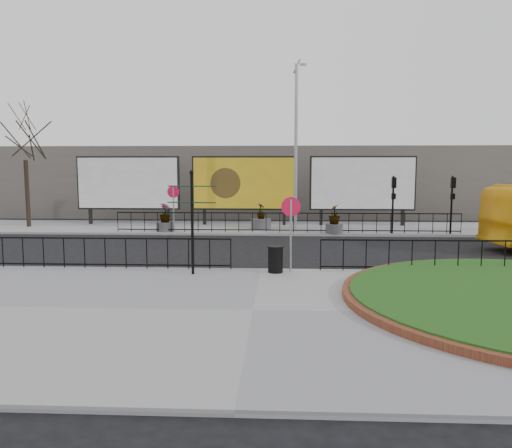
# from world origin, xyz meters

# --- Properties ---
(ground) EXTENTS (90.00, 90.00, 0.00)m
(ground) POSITION_xyz_m (0.00, 0.00, 0.00)
(ground) COLOR black
(ground) RESTS_ON ground
(pavement_near) EXTENTS (30.00, 10.00, 0.12)m
(pavement_near) POSITION_xyz_m (0.00, -5.00, 0.06)
(pavement_near) COLOR gray
(pavement_near) RESTS_ON ground
(pavement_far) EXTENTS (44.00, 6.00, 0.12)m
(pavement_far) POSITION_xyz_m (0.00, 12.00, 0.06)
(pavement_far) COLOR gray
(pavement_far) RESTS_ON ground
(railing_near_left) EXTENTS (10.00, 0.10, 1.10)m
(railing_near_left) POSITION_xyz_m (-6.00, -0.30, 0.67)
(railing_near_left) COLOR black
(railing_near_left) RESTS_ON pavement_near
(railing_near_right) EXTENTS (9.00, 0.10, 1.10)m
(railing_near_right) POSITION_xyz_m (6.50, -0.30, 0.67)
(railing_near_right) COLOR black
(railing_near_right) RESTS_ON pavement_near
(railing_far) EXTENTS (18.00, 0.10, 1.10)m
(railing_far) POSITION_xyz_m (1.00, 9.30, 0.67)
(railing_far) COLOR black
(railing_far) RESTS_ON pavement_far
(speed_sign_far) EXTENTS (0.64, 0.07, 2.47)m
(speed_sign_far) POSITION_xyz_m (-5.00, 9.40, 1.92)
(speed_sign_far) COLOR gray
(speed_sign_far) RESTS_ON pavement_far
(speed_sign_near) EXTENTS (0.64, 0.07, 2.47)m
(speed_sign_near) POSITION_xyz_m (1.00, -0.40, 1.92)
(speed_sign_near) COLOR gray
(speed_sign_near) RESTS_ON pavement_near
(billboard_left) EXTENTS (6.20, 0.31, 4.10)m
(billboard_left) POSITION_xyz_m (-8.50, 12.97, 2.60)
(billboard_left) COLOR black
(billboard_left) RESTS_ON pavement_far
(billboard_mid) EXTENTS (6.20, 0.31, 4.10)m
(billboard_mid) POSITION_xyz_m (-1.50, 12.97, 2.60)
(billboard_mid) COLOR black
(billboard_mid) RESTS_ON pavement_far
(billboard_right) EXTENTS (6.20, 0.31, 4.10)m
(billboard_right) POSITION_xyz_m (5.50, 12.97, 2.60)
(billboard_right) COLOR black
(billboard_right) RESTS_ON pavement_far
(lamp_post) EXTENTS (0.74, 0.18, 9.23)m
(lamp_post) POSITION_xyz_m (1.51, 11.00, 4.83)
(lamp_post) COLOR gray
(lamp_post) RESTS_ON pavement_far
(signal_pole_a) EXTENTS (0.22, 0.26, 3.00)m
(signal_pole_a) POSITION_xyz_m (6.50, 9.34, 2.10)
(signal_pole_a) COLOR black
(signal_pole_a) RESTS_ON pavement_far
(signal_pole_b) EXTENTS (0.22, 0.26, 3.00)m
(signal_pole_b) POSITION_xyz_m (9.50, 9.34, 2.10)
(signal_pole_b) COLOR black
(signal_pole_b) RESTS_ON pavement_far
(tree_left) EXTENTS (2.00, 2.00, 7.00)m
(tree_left) POSITION_xyz_m (-14.00, 11.50, 3.62)
(tree_left) COLOR #2D2119
(tree_left) RESTS_ON pavement_far
(building_backdrop) EXTENTS (40.00, 10.00, 5.00)m
(building_backdrop) POSITION_xyz_m (0.00, 22.00, 2.50)
(building_backdrop) COLOR #5C5651
(building_backdrop) RESTS_ON ground
(fingerpost_sign) EXTENTS (1.57, 0.40, 3.35)m
(fingerpost_sign) POSITION_xyz_m (-2.16, -1.00, 2.14)
(fingerpost_sign) COLOR black
(fingerpost_sign) RESTS_ON pavement_near
(litter_bin) EXTENTS (0.53, 0.53, 0.87)m
(litter_bin) POSITION_xyz_m (0.50, -0.60, 0.56)
(litter_bin) COLOR black
(litter_bin) RESTS_ON pavement_near
(planter_a) EXTENTS (0.94, 0.94, 1.50)m
(planter_a) POSITION_xyz_m (-5.54, 9.68, 0.69)
(planter_a) COLOR #4C4C4F
(planter_a) RESTS_ON pavement_far
(planter_b) EXTENTS (1.10, 1.10, 1.44)m
(planter_b) POSITION_xyz_m (-0.41, 11.00, 0.57)
(planter_b) COLOR #4C4C4F
(planter_b) RESTS_ON pavement_far
(planter_c) EXTENTS (0.91, 0.91, 1.51)m
(planter_c) POSITION_xyz_m (3.49, 9.40, 0.72)
(planter_c) COLOR #4C4C4F
(planter_c) RESTS_ON pavement_far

